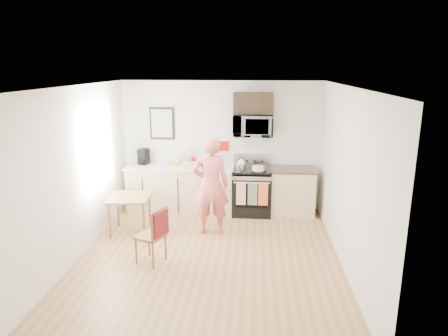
# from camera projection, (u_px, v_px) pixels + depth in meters

# --- Properties ---
(floor) EXTENTS (4.60, 4.60, 0.00)m
(floor) POSITION_uv_depth(u_px,v_px,m) (209.00, 257.00, 6.18)
(floor) COLOR olive
(floor) RESTS_ON ground
(back_wall) EXTENTS (4.00, 0.04, 2.60)m
(back_wall) POSITION_uv_depth(u_px,v_px,m) (221.00, 146.00, 8.07)
(back_wall) COLOR beige
(back_wall) RESTS_ON floor
(front_wall) EXTENTS (4.00, 0.04, 2.60)m
(front_wall) POSITION_uv_depth(u_px,v_px,m) (179.00, 245.00, 3.63)
(front_wall) COLOR beige
(front_wall) RESTS_ON floor
(left_wall) EXTENTS (0.04, 4.60, 2.60)m
(left_wall) POSITION_uv_depth(u_px,v_px,m) (76.00, 174.00, 6.01)
(left_wall) COLOR beige
(left_wall) RESTS_ON floor
(right_wall) EXTENTS (0.04, 4.60, 2.60)m
(right_wall) POSITION_uv_depth(u_px,v_px,m) (347.00, 180.00, 5.70)
(right_wall) COLOR beige
(right_wall) RESTS_ON floor
(ceiling) EXTENTS (4.00, 4.60, 0.04)m
(ceiling) POSITION_uv_depth(u_px,v_px,m) (207.00, 86.00, 5.53)
(ceiling) COLOR white
(ceiling) RESTS_ON back_wall
(window) EXTENTS (0.06, 1.40, 1.50)m
(window) POSITION_uv_depth(u_px,v_px,m) (98.00, 147.00, 6.71)
(window) COLOR silver
(window) RESTS_ON left_wall
(cabinet_left) EXTENTS (2.10, 0.60, 0.90)m
(cabinet_left) POSITION_uv_depth(u_px,v_px,m) (181.00, 190.00, 8.06)
(cabinet_left) COLOR #CDB183
(cabinet_left) RESTS_ON floor
(countertop_left) EXTENTS (2.14, 0.64, 0.04)m
(countertop_left) POSITION_uv_depth(u_px,v_px,m) (180.00, 167.00, 7.94)
(countertop_left) COLOR #ECE4CB
(countertop_left) RESTS_ON cabinet_left
(cabinet_right) EXTENTS (0.84, 0.60, 0.90)m
(cabinet_right) POSITION_uv_depth(u_px,v_px,m) (292.00, 192.00, 7.89)
(cabinet_right) COLOR #CDB183
(cabinet_right) RESTS_ON floor
(countertop_right) EXTENTS (0.88, 0.64, 0.04)m
(countertop_right) POSITION_uv_depth(u_px,v_px,m) (293.00, 169.00, 7.77)
(countertop_right) COLOR black
(countertop_right) RESTS_ON cabinet_right
(range) EXTENTS (0.76, 0.70, 1.16)m
(range) POSITION_uv_depth(u_px,v_px,m) (252.00, 192.00, 7.93)
(range) COLOR black
(range) RESTS_ON floor
(microwave) EXTENTS (0.76, 0.51, 0.42)m
(microwave) POSITION_uv_depth(u_px,v_px,m) (253.00, 125.00, 7.70)
(microwave) COLOR #A8A8AC
(microwave) RESTS_ON back_wall
(upper_cabinet) EXTENTS (0.76, 0.35, 0.40)m
(upper_cabinet) POSITION_uv_depth(u_px,v_px,m) (253.00, 103.00, 7.64)
(upper_cabinet) COLOR black
(upper_cabinet) RESTS_ON back_wall
(wall_art) EXTENTS (0.50, 0.04, 0.65)m
(wall_art) POSITION_uv_depth(u_px,v_px,m) (162.00, 123.00, 8.03)
(wall_art) COLOR black
(wall_art) RESTS_ON back_wall
(wall_trivet) EXTENTS (0.20, 0.02, 0.20)m
(wall_trivet) POSITION_uv_depth(u_px,v_px,m) (224.00, 146.00, 8.06)
(wall_trivet) COLOR #A6170E
(wall_trivet) RESTS_ON back_wall
(person) EXTENTS (0.69, 0.50, 1.75)m
(person) POSITION_uv_depth(u_px,v_px,m) (211.00, 185.00, 6.89)
(person) COLOR #CA3F37
(person) RESTS_ON floor
(dining_table) EXTENTS (0.71, 0.71, 0.67)m
(dining_table) POSITION_uv_depth(u_px,v_px,m) (129.00, 201.00, 6.98)
(dining_table) COLOR brown
(dining_table) RESTS_ON floor
(chair) EXTENTS (0.51, 0.48, 0.87)m
(chair) POSITION_uv_depth(u_px,v_px,m) (157.00, 229.00, 5.84)
(chair) COLOR brown
(chair) RESTS_ON floor
(knife_block) EXTENTS (0.13, 0.16, 0.23)m
(knife_block) POSITION_uv_depth(u_px,v_px,m) (210.00, 160.00, 7.95)
(knife_block) COLOR brown
(knife_block) RESTS_ON countertop_left
(utensil_crock) EXTENTS (0.12, 0.12, 0.37)m
(utensil_crock) POSITION_uv_depth(u_px,v_px,m) (192.00, 157.00, 8.06)
(utensil_crock) COLOR #A6170E
(utensil_crock) RESTS_ON countertop_left
(fruit_bowl) EXTENTS (0.31, 0.31, 0.11)m
(fruit_bowl) POSITION_uv_depth(u_px,v_px,m) (173.00, 162.00, 8.05)
(fruit_bowl) COLOR white
(fruit_bowl) RESTS_ON countertop_left
(milk_carton) EXTENTS (0.10, 0.10, 0.23)m
(milk_carton) POSITION_uv_depth(u_px,v_px,m) (177.00, 159.00, 8.04)
(milk_carton) COLOR tan
(milk_carton) RESTS_ON countertop_left
(coffee_maker) EXTENTS (0.22, 0.28, 0.31)m
(coffee_maker) POSITION_uv_depth(u_px,v_px,m) (143.00, 157.00, 8.06)
(coffee_maker) COLOR black
(coffee_maker) RESTS_ON countertop_left
(bread_bag) EXTENTS (0.33, 0.18, 0.11)m
(bread_bag) POSITION_uv_depth(u_px,v_px,m) (190.00, 165.00, 7.77)
(bread_bag) COLOR tan
(bread_bag) RESTS_ON countertop_left
(cake) EXTENTS (0.28, 0.28, 0.09)m
(cake) POSITION_uv_depth(u_px,v_px,m) (258.00, 169.00, 7.61)
(cake) COLOR black
(cake) RESTS_ON range
(kettle) EXTENTS (0.17, 0.17, 0.21)m
(kettle) POSITION_uv_depth(u_px,v_px,m) (241.00, 163.00, 7.86)
(kettle) COLOR white
(kettle) RESTS_ON range
(pot) EXTENTS (0.18, 0.31, 0.09)m
(pot) POSITION_uv_depth(u_px,v_px,m) (241.00, 167.00, 7.73)
(pot) COLOR #A8A8AC
(pot) RESTS_ON range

